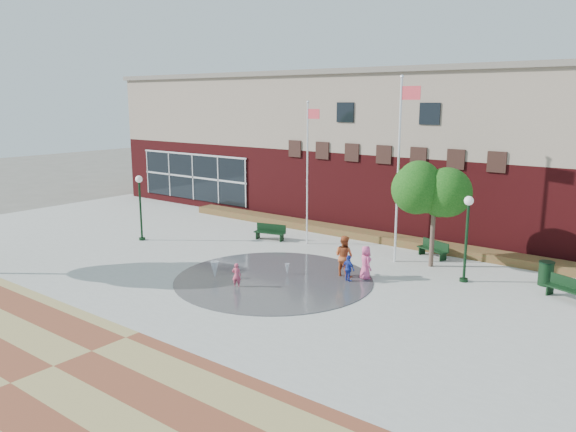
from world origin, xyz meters
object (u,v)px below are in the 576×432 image
Objects in this scene: flagpole_left at (308,166)px; flagpole_right at (400,160)px; child_splash at (237,275)px; trash_can at (546,273)px; bench_left at (270,235)px.

flagpole_right reaches higher than flagpole_left.
flagpole_left reaches higher than child_splash.
trash_can is at bearing 12.13° from flagpole_right.
flagpole_right is 7.75m from trash_can.
bench_left is at bearing -175.65° from trash_can.
child_splash is (-3.44, -7.24, -4.28)m from flagpole_right.
flagpole_left is 0.87× the size of flagpole_right.
trash_can is (11.67, 0.50, -3.62)m from flagpole_left.
trash_can is (6.44, 0.66, -4.27)m from flagpole_right.
flagpole_left is 5.27m from flagpole_right.
child_splash reaches higher than bench_left.
flagpole_right is 8.63m from bench_left.
flagpole_right reaches higher than bench_left.
flagpole_right is (5.23, -0.17, 0.64)m from flagpole_left.
bench_left is (-7.35, -0.38, -4.51)m from flagpole_right.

